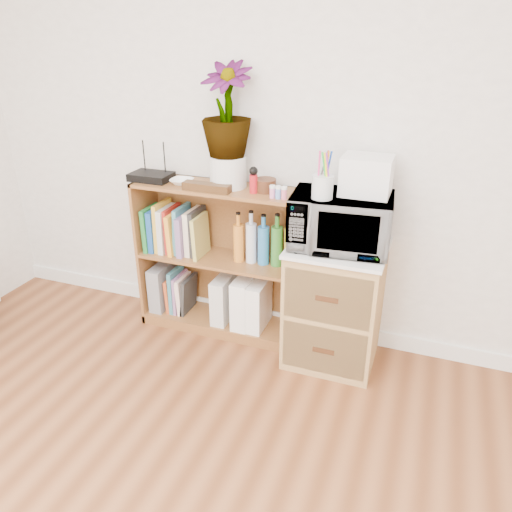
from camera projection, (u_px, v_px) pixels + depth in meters
The scene contains 21 objects.
skirting_board at pixel (278, 318), 3.26m from camera, with size 4.00×0.02×0.10m, color white.
bookshelf at pixel (218, 260), 3.08m from camera, with size 1.00×0.30×0.95m, color brown.
wicker_unit at pixel (334, 305), 2.83m from camera, with size 0.50×0.45×0.70m, color #9E7542.
microwave at pixel (340, 221), 2.60m from camera, with size 0.52×0.35×0.29m, color white.
pen_cup at pixel (322, 187), 2.48m from camera, with size 0.11×0.11×0.12m, color silver.
small_appliance at pixel (367, 175), 2.52m from camera, with size 0.25×0.21×0.20m, color white.
router at pixel (151, 177), 2.98m from camera, with size 0.24×0.17×0.04m, color black.
white_bowl at pixel (182, 181), 2.91m from camera, with size 0.13×0.13×0.03m, color white.
plant_pot at pixel (228, 171), 2.83m from camera, with size 0.21×0.21×0.18m, color silver.
potted_plant at pixel (227, 110), 2.69m from camera, with size 0.28×0.28×0.50m, color #316628.
trinket_box at pixel (207, 187), 2.79m from camera, with size 0.28×0.07×0.04m, color #37220F.
kokeshi_doll at pixel (254, 184), 2.74m from camera, with size 0.04×0.04×0.10m, color #B3161D.
wooden_bowl at pixel (265, 185), 2.78m from camera, with size 0.12×0.12×0.07m, color #381F0F.
paint_jars at pixel (278, 193), 2.66m from camera, with size 0.12×0.04×0.06m, color pink.
file_box at pixel (163, 286), 3.32m from camera, with size 0.09×0.24×0.30m, color gray.
magazine_holder_left at pixel (224, 298), 3.17m from camera, with size 0.09×0.24×0.30m, color silver.
magazine_holder_mid at pixel (245, 301), 3.12m from camera, with size 0.10×0.26×0.32m, color white.
magazine_holder_right at pixel (259, 304), 3.09m from camera, with size 0.10×0.25×0.31m, color white.
cookbooks at pixel (177, 230), 3.10m from camera, with size 0.37×0.20×0.31m.
liquor_bottles at pixel (264, 241), 2.91m from camera, with size 0.38×0.07×0.32m.
lower_books at pixel (181, 292), 3.28m from camera, with size 0.16×0.19×0.29m.
Camera 1 is at (0.84, -0.42, 1.80)m, focal length 35.00 mm.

